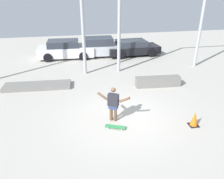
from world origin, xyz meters
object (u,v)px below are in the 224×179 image
object	(u,v)px
parked_car_black	(132,48)
traffic_cone	(194,119)
manual_pad	(37,86)
parked_car_silver	(100,47)
parked_car_white	(65,49)
grind_box	(158,82)
skateboard	(115,127)
skateboarder	(113,103)

from	to	relation	value
parked_car_black	traffic_cone	bearing A→B (deg)	-95.01
traffic_cone	parked_car_black	bearing A→B (deg)	87.88
manual_pad	parked_car_silver	bearing A→B (deg)	51.56
parked_car_white	grind_box	bearing A→B (deg)	-50.17
skateboard	grind_box	world-z (taller)	grind_box
parked_car_silver	skateboard	bearing A→B (deg)	-92.19
parked_car_silver	traffic_cone	size ratio (longest dim) A/B	6.55
skateboarder	parked_car_silver	bearing A→B (deg)	115.88
parked_car_white	traffic_cone	bearing A→B (deg)	-62.27
skateboard	manual_pad	distance (m)	5.68
skateboard	manual_pad	bearing A→B (deg)	149.57
skateboard	parked_car_white	xyz separation A→B (m)	(-1.80, 9.93, 0.60)
skateboard	parked_car_black	xyz separation A→B (m)	(3.46, 9.64, 0.54)
grind_box	parked_car_black	distance (m)	6.20
skateboarder	parked_car_white	xyz separation A→B (m)	(-1.83, 9.37, -0.14)
skateboarder	parked_car_white	world-z (taller)	skateboarder
traffic_cone	manual_pad	bearing A→B (deg)	142.32
skateboarder	traffic_cone	world-z (taller)	skateboarder
skateboarder	skateboard	size ratio (longest dim) A/B	1.82
grind_box	parked_car_white	xyz separation A→B (m)	(-4.94, 6.47, 0.39)
skateboarder	grind_box	distance (m)	4.28
skateboard	parked_car_black	size ratio (longest dim) A/B	0.19
parked_car_white	manual_pad	bearing A→B (deg)	-103.89
manual_pad	parked_car_silver	distance (m)	6.88
skateboard	parked_car_silver	distance (m)	9.99
skateboarder	parked_car_silver	xyz separation A→B (m)	(0.85, 9.37, -0.10)
traffic_cone	grind_box	bearing A→B (deg)	89.19
parked_car_silver	parked_car_black	world-z (taller)	parked_car_silver
skateboard	parked_car_silver	bearing A→B (deg)	108.00
parked_car_white	traffic_cone	distance (m)	11.46
parked_car_black	skateboarder	bearing A→B (deg)	-113.53
manual_pad	traffic_cone	world-z (taller)	traffic_cone
skateboarder	skateboard	xyz separation A→B (m)	(-0.03, -0.56, -0.74)
skateboarder	grind_box	size ratio (longest dim) A/B	0.60
grind_box	parked_car_white	bearing A→B (deg)	127.34
manual_pad	parked_car_black	distance (m)	8.53
parked_car_silver	parked_car_black	distance (m)	2.59
parked_car_silver	traffic_cone	distance (m)	10.59
skateboard	parked_car_white	bearing A→B (deg)	123.33
parked_car_white	parked_car_silver	size ratio (longest dim) A/B	1.03
skateboarder	manual_pad	size ratio (longest dim) A/B	0.41
parked_car_black	grind_box	bearing A→B (deg)	-95.83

